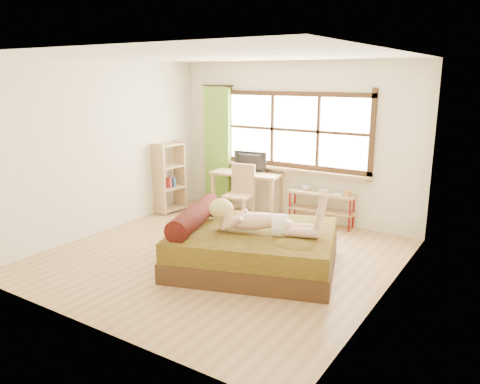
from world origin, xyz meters
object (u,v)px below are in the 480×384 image
Objects in this scene: kitten at (213,210)px; chair at (241,190)px; pipe_shelf at (322,201)px; desk at (247,178)px; bookshelf at (169,177)px; bed at (250,247)px; woman at (262,209)px.

kitten is 1.65m from chair.
chair reaches higher than pipe_shelf.
kitten is 0.32× the size of chair.
desk is 1.34× the size of chair.
bookshelf is at bearing -176.44° from chair.
pipe_shelf is 0.90× the size of bookshelf.
bed is at bearing -60.72° from chair.
kitten is 0.24× the size of desk.
chair is 1.40m from pipe_shelf.
woman is at bearing -28.44° from kitten.
desk is 1.02× the size of bookshelf.
desk is at bearing -178.59° from pipe_shelf.
bed is 1.94× the size of bookshelf.
bed is 2.54× the size of chair.
chair is 1.42m from bookshelf.
bed is 2.99m from bookshelf.
woman is at bearing -90.65° from pipe_shelf.
chair is at bearing 15.08° from bookshelf.
desk is at bearing 104.10° from bed.
bed reaches higher than pipe_shelf.
bed is 1.72× the size of woman.
kitten is at bearing -29.19° from bookshelf.
woman is at bearing -60.70° from desk.
bed reaches higher than kitten.
bed is 2.45m from desk.
chair is 0.85× the size of pipe_shelf.
bookshelf is (-2.61, 1.42, 0.37)m from bed.
desk is (-1.31, 2.03, 0.40)m from bed.
bookshelf is (-1.30, -0.61, -0.03)m from desk.
pipe_shelf is (0.09, 2.15, 0.14)m from bed.
pipe_shelf is (1.31, 0.48, -0.13)m from chair.
woman is 2.24m from chair.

